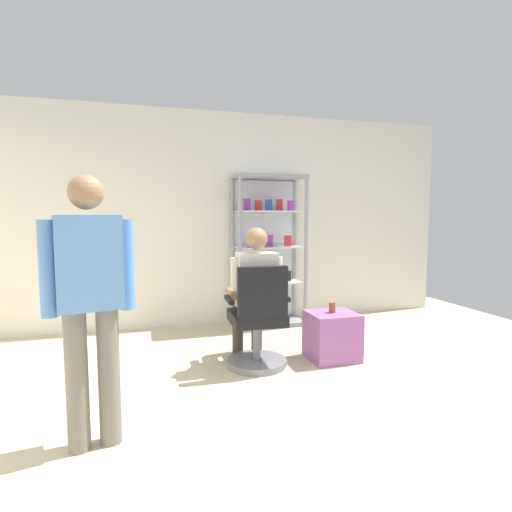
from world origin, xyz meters
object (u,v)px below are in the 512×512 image
(seated_shopkeeper, at_px, (254,288))
(tea_glass, at_px, (332,307))
(display_cabinet_main, at_px, (267,249))
(office_chair, at_px, (258,326))
(standing_customer, at_px, (90,295))
(storage_crate, at_px, (332,336))

(seated_shopkeeper, distance_m, tea_glass, 0.79)
(display_cabinet_main, bearing_deg, office_chair, -110.75)
(tea_glass, bearing_deg, office_chair, -177.73)
(tea_glass, distance_m, standing_customer, 2.34)
(office_chair, height_order, storage_crate, office_chair)
(display_cabinet_main, bearing_deg, seated_shopkeeper, -112.82)
(display_cabinet_main, height_order, tea_glass, display_cabinet_main)
(seated_shopkeeper, height_order, standing_customer, standing_customer)
(office_chair, distance_m, standing_customer, 1.71)
(office_chair, xyz_separation_m, storage_crate, (0.76, 0.02, -0.16))
(seated_shopkeeper, height_order, storage_crate, seated_shopkeeper)
(seated_shopkeeper, bearing_deg, storage_crate, -10.42)
(seated_shopkeeper, bearing_deg, tea_glass, -10.05)
(office_chair, height_order, tea_glass, office_chair)
(storage_crate, xyz_separation_m, standing_customer, (-2.08, -0.98, 0.70))
(storage_crate, bearing_deg, office_chair, -178.13)
(display_cabinet_main, height_order, seated_shopkeeper, display_cabinet_main)
(office_chair, relative_size, seated_shopkeeper, 0.74)
(display_cabinet_main, xyz_separation_m, seated_shopkeeper, (-0.56, -1.32, -0.25))
(storage_crate, distance_m, tea_glass, 0.28)
(tea_glass, bearing_deg, display_cabinet_main, 97.67)
(display_cabinet_main, bearing_deg, storage_crate, -82.34)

